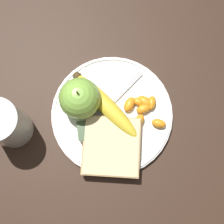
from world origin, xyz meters
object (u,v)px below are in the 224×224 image
object	(u,v)px
apple	(80,99)
bread_slice	(111,146)
fork	(107,107)
jam_packet	(86,131)
juice_glass	(6,123)
plate	(112,114)
banana	(105,105)

from	to	relation	value
apple	bread_slice	xyz separation A→B (m)	(0.10, 0.05, -0.03)
bread_slice	fork	world-z (taller)	bread_slice
bread_slice	jam_packet	bearing A→B (deg)	-129.51
juice_glass	bread_slice	world-z (taller)	juice_glass
apple	fork	world-z (taller)	apple
plate	fork	size ratio (longest dim) A/B	1.71
fork	banana	bearing A→B (deg)	-52.90
plate	apple	xyz separation A→B (m)	(-0.03, -0.06, 0.05)
plate	juice_glass	xyz separation A→B (m)	(-0.00, -0.21, 0.05)
juice_glass	fork	world-z (taller)	juice_glass
plate	apple	world-z (taller)	apple
jam_packet	fork	bearing A→B (deg)	132.69
apple	jam_packet	size ratio (longest dim) A/B	2.31
bread_slice	fork	size ratio (longest dim) A/B	0.95
jam_packet	juice_glass	bearing A→B (deg)	-102.59
apple	bread_slice	bearing A→B (deg)	25.95
plate	bread_slice	world-z (taller)	bread_slice
banana	jam_packet	size ratio (longest dim) A/B	4.26
plate	fork	bearing A→B (deg)	-155.31
jam_packet	apple	bearing A→B (deg)	-178.26
fork	bread_slice	bearing A→B (deg)	49.92
banana	bread_slice	distance (m)	0.09
plate	juice_glass	size ratio (longest dim) A/B	2.20
apple	banana	xyz separation A→B (m)	(0.01, 0.05, -0.02)
juice_glass	bread_slice	distance (m)	0.21
banana	fork	size ratio (longest dim) A/B	1.15
bread_slice	fork	xyz separation A→B (m)	(-0.08, 0.00, -0.01)
juice_glass	jam_packet	world-z (taller)	juice_glass
bread_slice	fork	distance (m)	0.08
plate	fork	distance (m)	0.02
bread_slice	jam_packet	world-z (taller)	same
plate	apple	distance (m)	0.08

